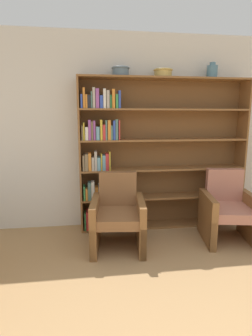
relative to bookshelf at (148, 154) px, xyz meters
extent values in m
cube|color=silver|center=(0.11, 0.17, 0.30)|extent=(12.00, 0.06, 2.75)
cube|color=brown|center=(-0.95, -0.02, -0.01)|extent=(0.02, 0.30, 2.13)
cube|color=brown|center=(1.41, -0.02, -0.01)|extent=(0.02, 0.30, 2.13)
cube|color=brown|center=(0.23, -0.02, 1.04)|extent=(2.34, 0.30, 0.03)
cube|color=brown|center=(0.23, -0.02, -1.06)|extent=(2.34, 0.30, 0.03)
cube|color=brown|center=(0.23, 0.12, -0.01)|extent=(2.34, 0.01, 2.13)
cube|color=#388C47|center=(-0.91, -0.07, -0.92)|extent=(0.02, 0.15, 0.26)
cube|color=red|center=(-0.88, -0.06, -0.92)|extent=(0.03, 0.18, 0.27)
cube|color=#4C756B|center=(-0.85, -0.06, -0.95)|extent=(0.02, 0.18, 0.21)
cube|color=orange|center=(-0.82, -0.09, -0.92)|extent=(0.04, 0.13, 0.27)
cube|color=white|center=(-0.78, -0.09, -0.93)|extent=(0.02, 0.13, 0.24)
cube|color=#B2A899|center=(-0.76, -0.07, -0.93)|extent=(0.02, 0.16, 0.25)
cube|color=white|center=(-0.72, -0.09, -0.91)|extent=(0.04, 0.13, 0.28)
cube|color=gold|center=(-0.68, -0.06, -0.94)|extent=(0.03, 0.18, 0.22)
cube|color=white|center=(-0.63, -0.08, -0.97)|extent=(0.04, 0.15, 0.17)
cube|color=black|center=(-0.59, -0.07, -0.95)|extent=(0.03, 0.15, 0.21)
cube|color=brown|center=(0.23, -0.02, -0.62)|extent=(2.34, 0.30, 0.03)
cube|color=#388C47|center=(-0.91, -0.07, -0.51)|extent=(0.02, 0.16, 0.20)
cube|color=orange|center=(-0.88, -0.09, -0.53)|extent=(0.03, 0.12, 0.17)
cube|color=#4C756B|center=(-0.84, -0.08, -0.49)|extent=(0.04, 0.15, 0.25)
cube|color=white|center=(-0.79, -0.08, -0.48)|extent=(0.04, 0.14, 0.26)
cube|color=orange|center=(-0.74, -0.09, -0.52)|extent=(0.04, 0.13, 0.18)
cube|color=white|center=(-0.70, -0.06, -0.51)|extent=(0.03, 0.18, 0.20)
cube|color=black|center=(-0.67, -0.09, -0.49)|extent=(0.03, 0.12, 0.24)
cube|color=#334CB2|center=(-0.63, -0.08, -0.52)|extent=(0.02, 0.15, 0.19)
cube|color=orange|center=(-0.60, -0.08, -0.48)|extent=(0.04, 0.15, 0.26)
cube|color=#7F6B4C|center=(-0.55, -0.07, -0.52)|extent=(0.04, 0.17, 0.18)
cube|color=brown|center=(0.23, -0.02, -0.21)|extent=(2.34, 0.30, 0.02)
cube|color=#7F6B4C|center=(-0.91, -0.08, -0.09)|extent=(0.03, 0.15, 0.21)
cube|color=#7F6B4C|center=(-0.87, -0.06, -0.08)|extent=(0.04, 0.17, 0.23)
cube|color=orange|center=(-0.82, -0.09, -0.07)|extent=(0.04, 0.13, 0.24)
cube|color=#B2A899|center=(-0.78, -0.06, -0.10)|extent=(0.03, 0.19, 0.19)
cube|color=#B2A899|center=(-0.74, -0.07, -0.06)|extent=(0.03, 0.17, 0.26)
cube|color=#669EB2|center=(-0.70, -0.06, -0.10)|extent=(0.04, 0.19, 0.18)
cube|color=gold|center=(-0.67, -0.06, -0.08)|extent=(0.02, 0.19, 0.23)
cube|color=#669EB2|center=(-0.63, -0.06, -0.09)|extent=(0.04, 0.19, 0.21)
cube|color=red|center=(-0.59, -0.06, -0.08)|extent=(0.04, 0.18, 0.23)
cube|color=gold|center=(-0.55, -0.08, -0.06)|extent=(0.02, 0.15, 0.26)
cube|color=brown|center=(0.23, -0.02, 0.21)|extent=(2.34, 0.30, 0.02)
cube|color=#7F6B4C|center=(-0.91, -0.05, 0.32)|extent=(0.02, 0.20, 0.20)
cube|color=gold|center=(-0.89, -0.06, 0.34)|extent=(0.02, 0.17, 0.23)
cube|color=white|center=(-0.86, -0.06, 0.31)|extent=(0.04, 0.18, 0.17)
cube|color=#994C99|center=(-0.82, -0.06, 0.35)|extent=(0.03, 0.18, 0.27)
cube|color=#7F6B4C|center=(-0.78, -0.05, 0.35)|extent=(0.02, 0.19, 0.25)
cube|color=#994C99|center=(-0.75, -0.09, 0.35)|extent=(0.03, 0.13, 0.26)
cube|color=#669EB2|center=(-0.71, -0.05, 0.31)|extent=(0.04, 0.19, 0.18)
cube|color=gold|center=(-0.66, -0.06, 0.36)|extent=(0.03, 0.18, 0.27)
cube|color=red|center=(-0.63, -0.08, 0.32)|extent=(0.04, 0.13, 0.20)
cube|color=#4C756B|center=(-0.60, -0.08, 0.35)|extent=(0.02, 0.13, 0.26)
cube|color=orange|center=(-0.56, -0.06, 0.35)|extent=(0.04, 0.18, 0.26)
cube|color=#4C756B|center=(-0.52, -0.06, 0.32)|extent=(0.02, 0.18, 0.19)
cube|color=#334CB2|center=(-0.49, -0.08, 0.35)|extent=(0.03, 0.15, 0.26)
cube|color=#4C756B|center=(-0.46, -0.07, 0.36)|extent=(0.03, 0.17, 0.27)
cube|color=red|center=(-0.42, -0.07, 0.35)|extent=(0.02, 0.17, 0.26)
cube|color=brown|center=(0.23, -0.02, 0.63)|extent=(2.34, 0.30, 0.02)
cube|color=#334CB2|center=(-0.91, -0.08, 0.73)|extent=(0.02, 0.13, 0.18)
cube|color=orange|center=(-0.88, -0.06, 0.77)|extent=(0.03, 0.17, 0.26)
cube|color=orange|center=(-0.85, -0.05, 0.73)|extent=(0.02, 0.20, 0.17)
cube|color=black|center=(-0.81, -0.09, 0.72)|extent=(0.04, 0.12, 0.17)
cube|color=#4C756B|center=(-0.78, -0.07, 0.74)|extent=(0.02, 0.15, 0.21)
cube|color=#B2A899|center=(-0.75, -0.08, 0.77)|extent=(0.03, 0.15, 0.26)
cube|color=#994C99|center=(-0.71, -0.08, 0.76)|extent=(0.04, 0.14, 0.25)
cube|color=#334CB2|center=(-0.65, -0.06, 0.72)|extent=(0.04, 0.17, 0.16)
cube|color=white|center=(-0.61, -0.08, 0.76)|extent=(0.03, 0.15, 0.25)
cube|color=#B2A899|center=(-0.57, -0.06, 0.75)|extent=(0.04, 0.19, 0.23)
cube|color=#388C47|center=(-0.53, -0.08, 0.72)|extent=(0.02, 0.15, 0.17)
cube|color=orange|center=(-0.50, -0.06, 0.76)|extent=(0.04, 0.18, 0.24)
cube|color=#388C47|center=(-0.45, -0.05, 0.73)|extent=(0.03, 0.20, 0.18)
cube|color=#334CB2|center=(-0.42, -0.08, 0.75)|extent=(0.03, 0.14, 0.23)
cylinder|color=slate|center=(-0.39, -0.02, 1.11)|extent=(0.22, 0.22, 0.11)
torus|color=slate|center=(-0.39, -0.02, 1.16)|extent=(0.24, 0.24, 0.02)
cylinder|color=tan|center=(0.19, -0.02, 1.10)|extent=(0.24, 0.24, 0.10)
torus|color=tan|center=(0.19, -0.02, 1.15)|extent=(0.26, 0.26, 0.02)
cylinder|color=slate|center=(0.89, -0.02, 1.14)|extent=(0.15, 0.15, 0.17)
cylinder|color=slate|center=(0.89, -0.02, 1.24)|extent=(0.08, 0.08, 0.04)
cube|color=brown|center=(-0.25, -0.96, -0.89)|extent=(0.08, 0.08, 0.38)
cube|color=brown|center=(-0.81, -0.90, -0.89)|extent=(0.08, 0.08, 0.38)
cube|color=brown|center=(-0.18, -0.35, -0.89)|extent=(0.08, 0.08, 0.38)
cube|color=brown|center=(-0.75, -0.30, -0.89)|extent=(0.08, 0.08, 0.38)
cube|color=brown|center=(-0.50, -0.63, -0.67)|extent=(0.54, 0.69, 0.12)
cube|color=brown|center=(-0.47, -0.35, -0.40)|extent=(0.49, 0.17, 0.47)
cube|color=brown|center=(-0.22, -0.66, -0.77)|extent=(0.15, 0.68, 0.62)
cube|color=brown|center=(-0.78, -0.60, -0.77)|extent=(0.15, 0.68, 0.62)
cube|color=brown|center=(0.62, -0.88, -0.89)|extent=(0.08, 0.08, 0.38)
cube|color=brown|center=(1.29, -0.38, -0.89)|extent=(0.08, 0.08, 0.38)
cube|color=brown|center=(0.73, -0.28, -0.89)|extent=(0.08, 0.08, 0.38)
cube|color=#B2705B|center=(0.96, -0.63, -0.67)|extent=(0.59, 0.71, 0.12)
cube|color=#B2705B|center=(1.00, -0.35, -0.40)|extent=(0.49, 0.20, 0.47)
cube|color=brown|center=(1.23, -0.68, -0.77)|extent=(0.20, 0.68, 0.62)
cube|color=brown|center=(0.68, -0.58, -0.77)|extent=(0.20, 0.68, 0.62)
camera|label=1|loc=(-0.80, -3.65, 0.52)|focal=28.00mm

